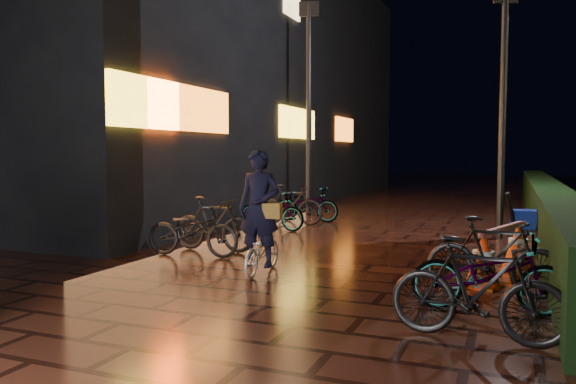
% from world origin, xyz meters
% --- Properties ---
extents(ground, '(80.00, 80.00, 0.00)m').
position_xyz_m(ground, '(0.00, 0.00, 0.00)').
color(ground, '#381911').
rests_on(ground, ground).
extents(hedge, '(0.70, 20.00, 1.00)m').
position_xyz_m(hedge, '(3.30, 8.00, 0.50)').
color(hedge, black).
rests_on(hedge, ground).
extents(storefront_block, '(12.09, 22.00, 9.00)m').
position_xyz_m(storefront_block, '(-9.50, 11.50, 4.50)').
color(storefront_block, black).
rests_on(storefront_block, ground).
extents(lamp_post_hedge, '(0.46, 0.26, 4.97)m').
position_xyz_m(lamp_post_hedge, '(2.33, 5.23, 2.73)').
color(lamp_post_hedge, black).
rests_on(lamp_post_hedge, ground).
extents(lamp_post_sf, '(0.56, 0.20, 5.83)m').
position_xyz_m(lamp_post_sf, '(-2.73, 7.94, 3.21)').
color(lamp_post_sf, black).
rests_on(lamp_post_sf, ground).
extents(cyclist, '(0.65, 1.26, 1.77)m').
position_xyz_m(cyclist, '(-0.76, 0.44, 0.66)').
color(cyclist, silver).
rests_on(cyclist, ground).
extents(traffic_barrier, '(0.92, 1.78, 0.73)m').
position_xyz_m(traffic_barrier, '(2.43, 1.40, 0.36)').
color(traffic_barrier, red).
rests_on(traffic_barrier, ground).
extents(cart_assembly, '(0.58, 0.58, 1.07)m').
position_xyz_m(cart_assembly, '(2.71, 3.57, 0.55)').
color(cart_assembly, black).
rests_on(cart_assembly, ground).
extents(parked_bikes_storefront, '(1.86, 5.86, 0.95)m').
position_xyz_m(parked_bikes_storefront, '(-2.35, 4.00, 0.45)').
color(parked_bikes_storefront, black).
rests_on(parked_bikes_storefront, ground).
extents(parked_bikes_hedge, '(1.72, 2.37, 0.95)m').
position_xyz_m(parked_bikes_hedge, '(2.32, -0.50, 0.46)').
color(parked_bikes_hedge, black).
rests_on(parked_bikes_hedge, ground).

